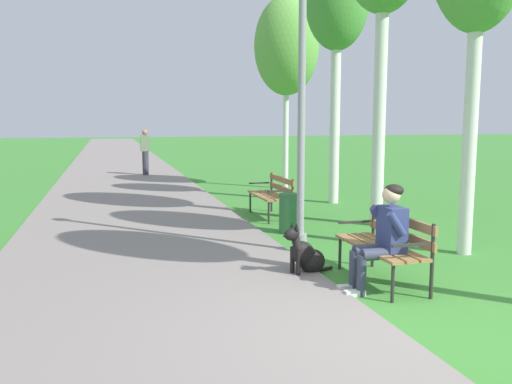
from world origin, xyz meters
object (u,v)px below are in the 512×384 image
at_px(person_seated_on_near_bench, 383,234).
at_px(birch_tree_fifth, 286,47).
at_px(dog_black, 306,255).
at_px(birch_tree_fourth, 337,4).
at_px(pedestrian_distant, 145,152).
at_px(park_bench_near, 387,241).
at_px(litter_bin, 289,213).
at_px(park_bench_mid, 273,192).
at_px(lamp_post_near, 302,93).

bearing_deg(person_seated_on_near_bench, birch_tree_fifth, 78.21).
xyz_separation_m(dog_black, birch_tree_fourth, (2.79, 5.53, 4.35)).
relative_size(dog_black, pedestrian_distant, 0.49).
relative_size(park_bench_near, birch_tree_fourth, 0.25).
bearing_deg(litter_bin, dog_black, -104.18).
bearing_deg(park_bench_near, litter_bin, 93.56).
relative_size(birch_tree_fourth, pedestrian_distant, 3.57).
bearing_deg(person_seated_on_near_bench, park_bench_mid, 87.70).
xyz_separation_m(park_bench_mid, pedestrian_distant, (-1.94, 9.06, 0.33)).
bearing_deg(park_bench_mid, dog_black, -101.35).
distance_m(birch_tree_fourth, litter_bin, 5.64).
distance_m(park_bench_mid, dog_black, 4.16).
xyz_separation_m(park_bench_mid, litter_bin, (-0.18, -1.56, -0.16)).
relative_size(park_bench_mid, litter_bin, 2.14).
bearing_deg(birch_tree_fifth, park_bench_near, -100.88).
relative_size(park_bench_mid, person_seated_on_near_bench, 1.20).
xyz_separation_m(birch_tree_fifth, litter_bin, (-1.93, -5.94, -3.68)).
height_order(park_bench_mid, birch_tree_fifth, birch_tree_fifth).
distance_m(park_bench_near, litter_bin, 3.09).
bearing_deg(person_seated_on_near_bench, litter_bin, 89.73).
bearing_deg(birch_tree_fifth, person_seated_on_near_bench, -101.79).
relative_size(person_seated_on_near_bench, lamp_post_near, 0.27).
distance_m(dog_black, birch_tree_fourth, 7.57).
relative_size(park_bench_mid, birch_tree_fifth, 0.28).
xyz_separation_m(lamp_post_near, pedestrian_distant, (-1.43, 12.05, -1.53)).
xyz_separation_m(park_bench_near, litter_bin, (-0.19, 3.08, -0.16)).
height_order(lamp_post_near, birch_tree_fourth, birch_tree_fourth).
bearing_deg(park_bench_near, dog_black, 145.72).
height_order(lamp_post_near, pedestrian_distant, lamp_post_near).
bearing_deg(dog_black, park_bench_near, -34.28).
xyz_separation_m(birch_tree_fourth, birch_tree_fifth, (-0.23, 2.93, -0.58)).
bearing_deg(birch_tree_fifth, birch_tree_fourth, -85.53).
bearing_deg(park_bench_near, birch_tree_fourth, 72.12).
xyz_separation_m(park_bench_near, lamp_post_near, (-0.51, 1.65, 1.86)).
bearing_deg(lamp_post_near, birch_tree_fifth, 73.05).
height_order(birch_tree_fourth, pedestrian_distant, birch_tree_fourth).
bearing_deg(person_seated_on_near_bench, pedestrian_distant, 97.10).
bearing_deg(park_bench_near, person_seated_on_near_bench, -126.06).
xyz_separation_m(person_seated_on_near_bench, birch_tree_fourth, (2.17, 6.37, 3.93)).
xyz_separation_m(dog_black, pedestrian_distant, (-1.12, 13.14, 0.58)).
height_order(person_seated_on_near_bench, dog_black, person_seated_on_near_bench).
distance_m(person_seated_on_near_bench, dog_black, 1.13).
distance_m(park_bench_near, birch_tree_fourth, 7.60).
distance_m(birch_tree_fifth, pedestrian_distant, 6.75).
distance_m(park_bench_mid, birch_tree_fifth, 5.89).
distance_m(park_bench_mid, lamp_post_near, 3.56).
relative_size(person_seated_on_near_bench, litter_bin, 1.79).
height_order(park_bench_mid, pedestrian_distant, pedestrian_distant).
bearing_deg(park_bench_mid, person_seated_on_near_bench, -92.30).
relative_size(park_bench_near, litter_bin, 2.14).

